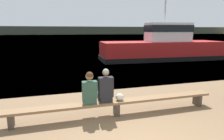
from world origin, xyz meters
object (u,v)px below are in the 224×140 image
at_px(tugboat_red, 163,48).
at_px(person_left, 90,90).
at_px(bench_main, 116,103).
at_px(person_right, 106,88).
at_px(shopping_bag, 120,97).

bearing_deg(tugboat_red, person_left, 144.13).
xyz_separation_m(bench_main, person_left, (-0.83, 0.01, 0.50)).
xyz_separation_m(person_left, tugboat_red, (8.47, 10.38, 0.14)).
distance_m(bench_main, person_left, 0.97).
bearing_deg(person_right, tugboat_red, 52.43).
bearing_deg(person_left, bench_main, -0.70).
distance_m(person_right, tugboat_red, 13.09).
xyz_separation_m(person_right, tugboat_red, (7.98, 10.38, 0.13)).
relative_size(person_left, tugboat_red, 0.09).
distance_m(person_right, shopping_bag, 0.55).
distance_m(bench_main, person_right, 0.62).
height_order(shopping_bag, tugboat_red, tugboat_red).
bearing_deg(person_right, bench_main, -1.69).
distance_m(person_left, person_right, 0.49).
bearing_deg(person_left, person_right, 0.00).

